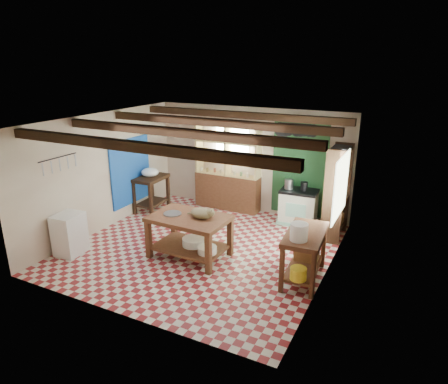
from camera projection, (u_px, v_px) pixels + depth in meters
The scene contains 30 objects.
floor at pixel (202, 248), 8.19m from camera, with size 5.00×5.00×0.02m, color maroon.
ceiling at pixel (200, 121), 7.36m from camera, with size 5.00×5.00×0.02m, color #47464B.
wall_back at pixel (251, 160), 9.89m from camera, with size 5.00×0.04×2.60m, color beige.
wall_front at pixel (113, 236), 5.65m from camera, with size 5.00×0.04×2.60m, color beige.
wall_left at pixel (103, 172), 8.83m from camera, with size 0.04×5.00×2.60m, color beige.
wall_right at pixel (330, 208), 6.71m from camera, with size 0.04×5.00×2.60m, color beige.
ceiling_beams at pixel (200, 127), 7.40m from camera, with size 5.00×3.80×0.15m, color #372013.
blue_wall_patch at pixel (131, 171), 9.65m from camera, with size 0.04×1.40×1.60m, color blue.
green_wall_patch at pixel (299, 168), 9.35m from camera, with size 1.30×0.04×2.30m, color #1E4C25.
window_back at pixel (232, 143), 9.96m from camera, with size 0.90×0.02×0.80m, color silver.
window_right at pixel (341, 186), 7.53m from camera, with size 0.02×1.30×1.20m, color silver.
utensil_rail at pixel (59, 164), 7.64m from camera, with size 0.06×0.90×0.28m, color black.
pot_rack at pixel (296, 131), 8.70m from camera, with size 0.86×0.12×0.36m, color black.
shelving_unit at pixel (228, 167), 10.03m from camera, with size 1.70×0.34×2.20m, color #D5BB7B.
tall_rack at pixel (337, 193), 8.42m from camera, with size 0.40×0.86×2.00m, color #372013.
work_table at pixel (190, 236), 7.72m from camera, with size 1.48×0.98×0.84m, color brown.
stove at pixel (298, 207), 9.30m from camera, with size 0.84×0.57×0.82m, color silver.
prep_table at pixel (151, 194), 10.08m from camera, with size 0.61×0.89×0.90m, color #372013.
white_cabinet at pixel (70, 234), 7.85m from camera, with size 0.46×0.55×0.83m, color white.
right_counter at pixel (304, 256), 6.91m from camera, with size 0.62×1.24×0.89m, color brown.
cat at pixel (202, 213), 7.49m from camera, with size 0.43×0.33×0.20m, color #928155.
steel_tray at pixel (172, 214), 7.70m from camera, with size 0.35×0.35×0.02m, color #A7A8AF.
basin_large at pixel (193, 242), 7.78m from camera, with size 0.43×0.43×0.15m, color white.
basin_small at pixel (207, 250), 7.48m from camera, with size 0.36×0.36×0.13m, color white.
kettle_left at pixel (289, 184), 9.22m from camera, with size 0.20×0.20×0.23m, color #A7A8AF.
kettle_right at pixel (304, 186), 9.10m from camera, with size 0.16×0.16×0.20m, color black.
enamel_bowl at pixel (150, 172), 9.90m from camera, with size 0.43×0.43×0.22m, color white.
white_bucket at pixel (299, 232), 6.44m from camera, with size 0.29×0.29×0.29m, color white.
wicker_basket at pixel (307, 252), 7.20m from camera, with size 0.41×0.33×0.29m, color #A87844.
yellow_tub at pixel (298, 274), 6.55m from camera, with size 0.28×0.28×0.20m, color yellow.
Camera 1 is at (3.71, -6.41, 3.69)m, focal length 32.00 mm.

